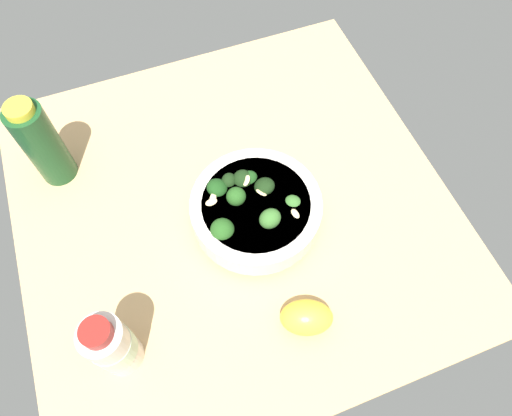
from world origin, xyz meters
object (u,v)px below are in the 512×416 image
(bowl_of_broccoli, at_px, (255,209))
(lemon_wedge, at_px, (306,317))
(bottle_tall, at_px, (42,143))
(bottle_short, at_px, (112,345))

(bowl_of_broccoli, bearing_deg, lemon_wedge, -177.15)
(bottle_tall, xyz_separation_m, bottle_short, (-0.34, -0.03, -0.02))
(bottle_tall, distance_m, bottle_short, 0.34)
(bottle_tall, bearing_deg, bottle_short, -174.68)
(lemon_wedge, relative_size, bottle_short, 0.53)
(bowl_of_broccoli, distance_m, bottle_tall, 0.35)
(bottle_tall, relative_size, bottle_short, 1.19)
(bowl_of_broccoli, distance_m, bottle_short, 0.28)
(bowl_of_broccoli, bearing_deg, bottle_short, 118.71)
(bowl_of_broccoli, relative_size, bottle_tall, 1.21)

